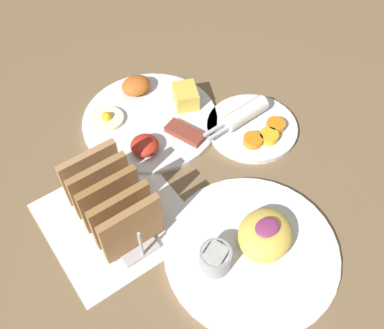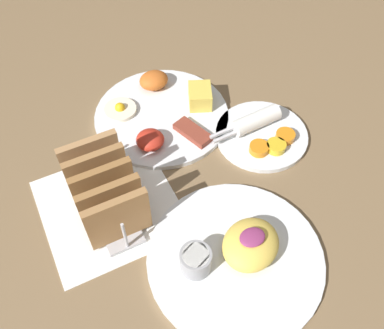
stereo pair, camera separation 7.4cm
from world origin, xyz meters
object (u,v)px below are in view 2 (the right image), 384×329
object	(u,v)px
plate_condiments	(261,133)
plate_foreground	(236,255)
toast_rack	(105,190)
plate_breakfast	(163,112)

from	to	relation	value
plate_condiments	plate_foreground	xyz separation A→B (m)	(-0.17, -0.20, 0.00)
plate_foreground	toast_rack	world-z (taller)	toast_rack
plate_foreground	toast_rack	xyz separation A→B (m)	(-0.14, 0.18, 0.04)
plate_condiments	toast_rack	xyz separation A→B (m)	(-0.31, -0.02, 0.04)
plate_breakfast	plate_foreground	world-z (taller)	plate_foreground
plate_breakfast	plate_foreground	bearing A→B (deg)	-94.28
plate_condiments	toast_rack	size ratio (longest dim) A/B	1.04
toast_rack	plate_breakfast	bearing A→B (deg)	42.58
plate_condiments	plate_foreground	bearing A→B (deg)	-130.82
plate_foreground	toast_rack	distance (m)	0.23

